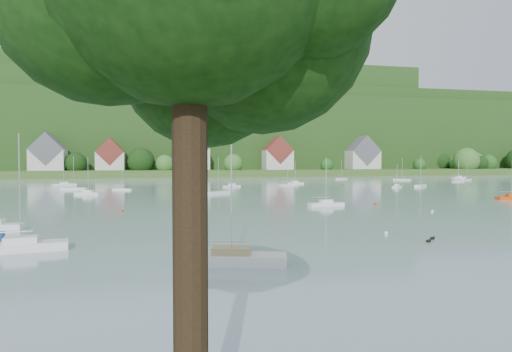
# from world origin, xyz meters

# --- Properties ---
(ground) EXTENTS (600.00, 600.00, 0.00)m
(ground) POSITION_xyz_m (0.00, 0.00, 0.00)
(ground) COLOR #778E9F
(ground) RESTS_ON ground
(far_shore_strip) EXTENTS (600.00, 60.00, 3.00)m
(far_shore_strip) POSITION_xyz_m (0.00, 200.00, 1.50)
(far_shore_strip) COLOR #34551F
(far_shore_strip) RESTS_ON ground
(forested_ridge) EXTENTS (620.00, 181.22, 69.89)m
(forested_ridge) POSITION_xyz_m (0.39, 268.57, 22.89)
(forested_ridge) COLOR #143B12
(forested_ridge) RESTS_ON ground
(village_building_0) EXTENTS (14.00, 10.40, 16.00)m
(village_building_0) POSITION_xyz_m (-55.00, 187.00, 9.51)
(village_building_0) COLOR silver
(village_building_0) RESTS_ON far_shore_strip
(village_building_1) EXTENTS (12.00, 9.36, 14.00)m
(village_building_1) POSITION_xyz_m (-30.00, 189.00, 8.75)
(village_building_1) COLOR silver
(village_building_1) RESTS_ON far_shore_strip
(village_building_2) EXTENTS (16.00, 11.44, 18.00)m
(village_building_2) POSITION_xyz_m (5.00, 188.00, 10.27)
(village_building_2) COLOR silver
(village_building_2) RESTS_ON far_shore_strip
(village_building_3) EXTENTS (13.00, 10.40, 15.50)m
(village_building_3) POSITION_xyz_m (45.00, 186.00, 9.43)
(village_building_3) COLOR silver
(village_building_3) RESTS_ON far_shore_strip
(village_building_4) EXTENTS (15.00, 10.40, 16.50)m
(village_building_4) POSITION_xyz_m (90.00, 190.00, 9.59)
(village_building_4) COLOR silver
(village_building_4) RESTS_ON far_shore_strip
(near_sailboat_0) EXTENTS (7.24, 3.15, 9.46)m
(near_sailboat_0) POSITION_xyz_m (-20.40, 22.30, 0.48)
(near_sailboat_0) COLOR white
(near_sailboat_0) RESTS_ON ground
(near_sailboat_2) EXTENTS (7.93, 4.04, 10.31)m
(near_sailboat_2) POSITION_xyz_m (-4.67, 14.14, 0.50)
(near_sailboat_2) COLOR white
(near_sailboat_2) RESTS_ON ground
(near_sailboat_3) EXTENTS (5.81, 2.02, 7.70)m
(near_sailboat_3) POSITION_xyz_m (16.35, 50.28, 0.43)
(near_sailboat_3) COLOR white
(near_sailboat_3) RESTS_ON ground
(near_sailboat_5) EXTENTS (5.76, 2.21, 7.59)m
(near_sailboat_5) POSITION_xyz_m (54.48, 54.32, 0.42)
(near_sailboat_5) COLOR #D7480A
(near_sailboat_5) RESTS_ON ground
(mooring_buoy_1) EXTENTS (0.39, 0.39, 0.39)m
(mooring_buoy_1) POSITION_xyz_m (12.31, 23.70, 0.00)
(mooring_buoy_1) COLOR white
(mooring_buoy_1) RESTS_ON ground
(mooring_buoy_2) EXTENTS (0.49, 0.49, 0.49)m
(mooring_buoy_2) POSITION_xyz_m (24.97, 50.57, 0.00)
(mooring_buoy_2) COLOR red
(mooring_buoy_2) RESTS_ON ground
(mooring_buoy_3) EXTENTS (0.40, 0.40, 0.40)m
(mooring_buoy_3) POSITION_xyz_m (-14.61, 48.95, 0.00)
(mooring_buoy_3) COLOR red
(mooring_buoy_3) RESTS_ON ground
(mooring_buoy_4) EXTENTS (0.39, 0.39, 0.39)m
(mooring_buoy_4) POSITION_xyz_m (28.01, 39.54, 0.00)
(mooring_buoy_4) COLOR white
(mooring_buoy_4) RESTS_ON ground
(duck_pair) EXTENTS (1.70, 1.51, 0.35)m
(duck_pair) POSITION_xyz_m (14.44, 19.53, 0.12)
(duck_pair) COLOR black
(duck_pair) RESTS_ON ground
(far_sailboat_cluster) EXTENTS (201.71, 68.60, 8.71)m
(far_sailboat_cluster) POSITION_xyz_m (12.24, 112.74, 0.37)
(far_sailboat_cluster) COLOR white
(far_sailboat_cluster) RESTS_ON ground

